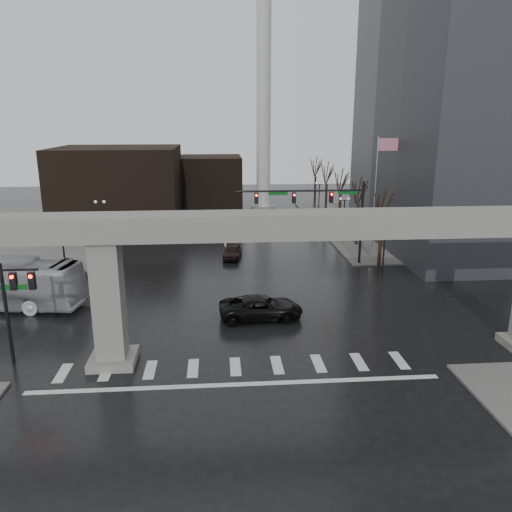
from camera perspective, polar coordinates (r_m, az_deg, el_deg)
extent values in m
plane|color=black|center=(30.03, -2.45, -11.62)|extent=(160.00, 160.00, 0.00)
cube|color=slate|center=(69.58, 18.29, 3.41)|extent=(28.00, 36.00, 0.15)
cube|color=slate|center=(68.93, -25.86, 2.53)|extent=(28.00, 36.00, 0.15)
cube|color=gray|center=(27.34, -2.65, 3.49)|extent=(48.00, 2.20, 1.40)
cube|color=gray|center=(29.20, -16.46, -5.26)|extent=(1.60, 1.60, 7.30)
cube|color=gray|center=(30.53, -15.97, -11.25)|extent=(2.60, 2.60, 0.50)
cube|color=#5D5E62|center=(60.56, 25.78, 20.99)|extent=(22.00, 26.00, 42.00)
cube|color=black|center=(70.51, -15.40, 7.85)|extent=(16.00, 14.00, 10.00)
cube|color=black|center=(79.33, -5.39, 8.39)|extent=(10.00, 10.00, 8.00)
cylinder|color=beige|center=(73.07, 0.88, 16.51)|extent=(2.00, 2.00, 30.00)
cylinder|color=gray|center=(74.21, 0.83, 5.32)|extent=(3.60, 3.60, 1.20)
cylinder|color=black|center=(48.51, 11.93, 3.63)|extent=(0.24, 0.24, 8.00)
cylinder|color=black|center=(46.62, 5.00, 7.43)|extent=(12.00, 0.18, 0.18)
cube|color=black|center=(47.30, 8.59, 6.64)|extent=(0.35, 0.30, 1.00)
cube|color=black|center=(46.64, 4.37, 6.64)|extent=(0.35, 0.30, 1.00)
cube|color=black|center=(46.23, 0.05, 6.61)|extent=(0.35, 0.30, 1.00)
sphere|color=#FF0C05|center=(47.08, 8.65, 6.96)|extent=(0.20, 0.20, 0.20)
cube|color=#0B5019|center=(47.60, 10.39, 7.16)|extent=(1.80, 0.05, 0.35)
cube|color=#0B5019|center=(46.36, 2.53, 7.18)|extent=(1.80, 0.05, 0.35)
cylinder|color=black|center=(31.59, -26.59, -5.99)|extent=(0.20, 0.20, 6.00)
cylinder|color=black|center=(30.43, -25.43, -1.44)|extent=(2.00, 0.14, 0.14)
cube|color=black|center=(30.76, -25.98, -2.61)|extent=(0.35, 0.30, 1.00)
cube|color=black|center=(30.40, -24.23, -2.60)|extent=(0.35, 0.30, 1.00)
cube|color=#0B5019|center=(30.89, -26.08, -3.23)|extent=(1.60, 0.05, 0.30)
cylinder|color=silver|center=(51.82, 13.42, 6.54)|extent=(0.12, 0.12, 12.00)
cube|color=red|center=(51.63, 14.87, 12.22)|extent=(2.00, 0.03, 1.20)
cylinder|color=black|center=(44.63, 14.38, 0.35)|extent=(0.14, 0.14, 4.80)
cube|color=black|center=(44.10, 14.59, 3.30)|extent=(0.90, 0.06, 0.06)
sphere|color=silver|center=(43.91, 14.05, 3.55)|extent=(0.32, 0.32, 0.32)
sphere|color=silver|center=(44.21, 15.16, 3.55)|extent=(0.32, 0.32, 0.32)
cylinder|color=black|center=(57.69, 9.98, 3.97)|extent=(0.14, 0.14, 4.80)
cube|color=black|center=(57.28, 10.09, 6.27)|extent=(0.90, 0.06, 0.06)
sphere|color=silver|center=(57.14, 9.66, 6.47)|extent=(0.32, 0.32, 0.32)
sphere|color=silver|center=(57.37, 10.54, 6.46)|extent=(0.32, 0.32, 0.32)
cylinder|color=black|center=(71.11, 7.20, 6.22)|extent=(0.14, 0.14, 4.80)
cube|color=black|center=(70.78, 7.27, 8.10)|extent=(0.90, 0.06, 0.06)
sphere|color=silver|center=(70.66, 6.91, 8.27)|extent=(0.32, 0.32, 0.32)
sphere|color=silver|center=(70.85, 7.63, 8.26)|extent=(0.32, 0.32, 0.32)
cylinder|color=black|center=(44.11, -21.03, -0.39)|extent=(0.14, 0.14, 4.80)
cube|color=black|center=(43.57, -21.33, 2.59)|extent=(0.90, 0.06, 0.06)
sphere|color=silver|center=(43.66, -21.92, 2.82)|extent=(0.32, 0.32, 0.32)
sphere|color=silver|center=(43.40, -20.78, 2.86)|extent=(0.32, 0.32, 0.32)
cylinder|color=black|center=(57.29, -17.23, 3.42)|extent=(0.14, 0.14, 4.80)
cube|color=black|center=(56.87, -17.42, 5.74)|extent=(0.90, 0.06, 0.06)
sphere|color=silver|center=(56.94, -17.88, 5.91)|extent=(0.32, 0.32, 0.32)
sphere|color=silver|center=(56.74, -16.99, 5.95)|extent=(0.32, 0.32, 0.32)
cylinder|color=black|center=(70.78, -14.85, 5.79)|extent=(0.14, 0.14, 4.80)
cube|color=black|center=(70.45, -14.98, 7.67)|extent=(0.90, 0.06, 0.06)
sphere|color=silver|center=(70.51, -15.36, 7.82)|extent=(0.32, 0.32, 0.32)
sphere|color=silver|center=(70.34, -14.63, 7.85)|extent=(0.32, 0.32, 0.32)
cylinder|color=black|center=(48.65, 14.00, 1.45)|extent=(0.34, 0.34, 4.55)
cylinder|color=black|center=(47.91, 14.29, 5.79)|extent=(0.12, 1.52, 2.98)
cylinder|color=black|center=(48.34, 14.74, 5.56)|extent=(0.83, 1.14, 2.51)
cylinder|color=black|center=(56.08, 11.47, 3.49)|extent=(0.34, 0.34, 4.66)
cylinder|color=black|center=(55.43, 11.68, 7.35)|extent=(0.12, 1.55, 3.05)
cylinder|color=black|center=(55.85, 12.09, 7.14)|extent=(0.85, 1.16, 2.57)
cylinder|color=black|center=(63.65, 9.53, 5.04)|extent=(0.34, 0.34, 4.76)
cylinder|color=black|center=(63.08, 9.69, 8.53)|extent=(0.12, 1.59, 3.11)
cylinder|color=black|center=(63.47, 10.07, 8.33)|extent=(0.86, 1.18, 2.62)
cylinder|color=black|center=(71.32, 8.00, 6.25)|extent=(0.34, 0.34, 4.87)
cylinder|color=black|center=(70.80, 8.12, 9.44)|extent=(0.12, 1.62, 3.18)
cylinder|color=black|center=(71.18, 8.47, 9.26)|extent=(0.88, 1.20, 2.68)
cylinder|color=black|center=(79.05, 6.76, 7.22)|extent=(0.34, 0.34, 4.97)
cylinder|color=black|center=(78.58, 6.85, 10.17)|extent=(0.12, 1.65, 3.25)
cylinder|color=black|center=(78.94, 7.17, 10.00)|extent=(0.89, 1.23, 2.74)
imported|color=black|center=(35.23, 0.57, -5.93)|extent=(5.98, 2.97, 1.63)
imported|color=black|center=(50.37, -2.71, 0.51)|extent=(2.26, 4.22, 1.37)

